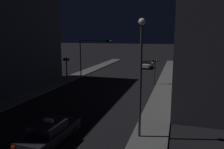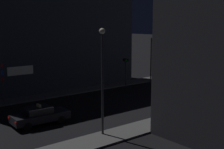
% 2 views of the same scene
% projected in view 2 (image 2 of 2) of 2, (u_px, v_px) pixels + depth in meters
% --- Properties ---
extents(sidewalk_left, '(2.31, 55.74, 0.14)m').
position_uv_depth(sidewalk_left, '(132.00, 82.00, 41.64)').
color(sidewalk_left, '#4C4C4C').
rests_on(sidewalk_left, ground_plane).
extents(building_facade_left, '(8.20, 22.50, 16.07)m').
position_uv_depth(building_facade_left, '(40.00, 21.00, 37.95)').
color(building_facade_left, '#282D38').
rests_on(building_facade_left, ground_plane).
extents(taxi, '(2.03, 4.54, 1.62)m').
position_uv_depth(taxi, '(40.00, 115.00, 24.48)').
color(taxi, black).
rests_on(taxi, ground_plane).
extents(traffic_light_overhead, '(4.97, 0.42, 5.87)m').
position_uv_depth(traffic_light_overhead, '(162.00, 51.00, 39.77)').
color(traffic_light_overhead, '#2D2D33').
rests_on(traffic_light_overhead, ground_plane).
extents(traffic_light_left_kerb, '(0.80, 0.42, 3.56)m').
position_uv_depth(traffic_light_left_kerb, '(126.00, 66.00, 38.70)').
color(traffic_light_left_kerb, '#2D2D33').
rests_on(traffic_light_left_kerb, ground_plane).
extents(traffic_light_right_kerb, '(0.80, 0.42, 3.51)m').
position_uv_depth(traffic_light_right_kerb, '(220.00, 76.00, 32.01)').
color(traffic_light_right_kerb, '#2D2D33').
rests_on(traffic_light_right_kerb, ground_plane).
extents(sign_pole_left, '(0.59, 0.10, 3.91)m').
position_uv_depth(sign_pole_left, '(3.00, 79.00, 30.08)').
color(sign_pole_left, '#2D2D33').
rests_on(sign_pole_left, sidewalk_left).
extents(street_lamp_near_block, '(0.41, 0.41, 7.35)m').
position_uv_depth(street_lamp_near_block, '(102.00, 70.00, 21.39)').
color(street_lamp_near_block, '#2D2D33').
rests_on(street_lamp_near_block, sidewalk_right).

